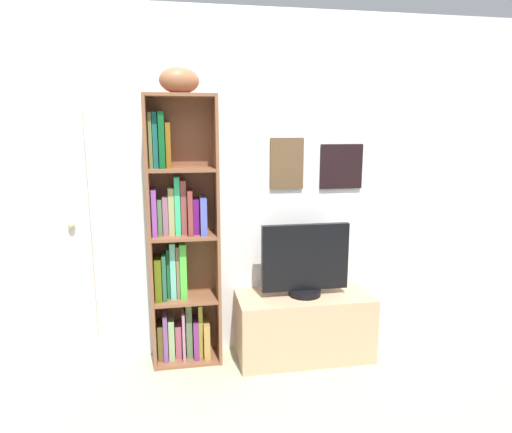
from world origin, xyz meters
The scene contains 6 objects.
back_wall centered at (0.00, 1.13, 1.16)m, with size 4.80×0.08×2.32m.
bookshelf centered at (-0.43, 1.01, 0.79)m, with size 0.45×0.24×1.77m.
football centered at (-0.40, 0.98, 1.85)m, with size 0.25×0.16×0.16m, color brown.
tv_stand centered at (0.40, 0.89, 0.22)m, with size 0.92×0.41×0.45m.
television centered at (0.40, 0.89, 0.69)m, with size 0.59×0.22×0.49m.
door centered at (-1.44, 1.08, 1.00)m, with size 0.90×0.09×2.01m.
Camera 1 is at (-0.44, -1.88, 1.56)m, focal length 31.33 mm.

